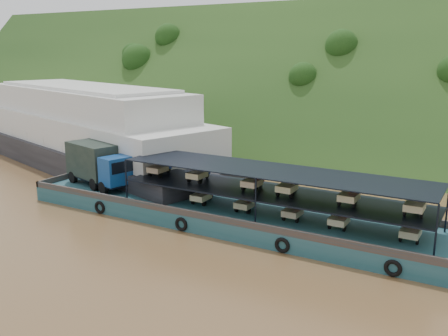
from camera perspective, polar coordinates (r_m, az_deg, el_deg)
The scene contains 4 objects.
ground at distance 39.64m, azimuth 0.33°, elevation -5.71°, with size 160.00×160.00×0.00m, color brown.
hillside at distance 72.17m, azimuth 14.70°, elevation 2.56°, with size 140.00×28.00×28.00m, color #193312.
cargo_barge at distance 38.98m, azimuth -1.37°, elevation -4.14°, with size 35.00×7.18×4.91m.
passenger_ferry at distance 59.82m, azimuth -15.53°, elevation 4.19°, with size 46.15×23.62×9.08m.
Camera 1 is at (18.62, -32.52, 12.92)m, focal length 40.00 mm.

